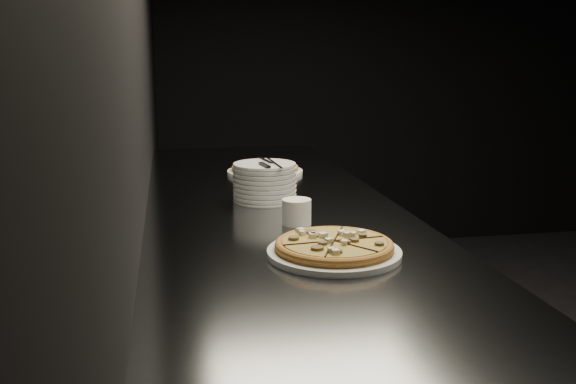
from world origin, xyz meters
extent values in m
cube|color=black|center=(-2.50, 0.00, 1.40)|extent=(0.02, 5.00, 2.80)
cube|color=black|center=(0.00, 2.50, 1.40)|extent=(5.00, 0.02, 2.80)
cube|color=slate|center=(-2.13, 0.00, 0.45)|extent=(0.70, 2.40, 0.90)
cube|color=slate|center=(-2.13, 0.00, 0.91)|extent=(0.74, 2.44, 0.02)
cylinder|color=white|center=(-2.07, -0.48, 0.93)|extent=(0.30, 0.30, 0.01)
cylinder|color=#BE8239|center=(-2.07, -0.48, 0.94)|extent=(0.29, 0.29, 0.01)
torus|color=#BE8239|center=(-2.07, -0.48, 0.95)|extent=(0.30, 0.30, 0.02)
cylinder|color=#F1D250|center=(-2.07, -0.48, 0.95)|extent=(0.26, 0.26, 0.01)
cylinder|color=white|center=(-2.08, 0.53, 0.93)|extent=(0.28, 0.28, 0.01)
cylinder|color=#BE8239|center=(-2.08, 0.53, 0.94)|extent=(0.29, 0.29, 0.01)
torus|color=#BE8239|center=(-2.08, 0.53, 0.94)|extent=(0.29, 0.29, 0.02)
cylinder|color=#9A3016|center=(-2.08, 0.53, 0.95)|extent=(0.26, 0.26, 0.01)
cylinder|color=white|center=(-2.14, 0.09, 0.93)|extent=(0.19, 0.19, 0.01)
cylinder|color=white|center=(-2.14, 0.09, 0.94)|extent=(0.19, 0.19, 0.01)
cylinder|color=white|center=(-2.14, 0.09, 0.96)|extent=(0.19, 0.19, 0.01)
cylinder|color=white|center=(-2.14, 0.09, 0.97)|extent=(0.19, 0.19, 0.01)
cylinder|color=white|center=(-2.14, 0.09, 0.98)|extent=(0.19, 0.19, 0.01)
cylinder|color=white|center=(-2.14, 0.09, 1.00)|extent=(0.19, 0.19, 0.01)
cylinder|color=white|center=(-2.14, 0.09, 1.01)|extent=(0.19, 0.19, 0.01)
cylinder|color=white|center=(-2.14, 0.09, 1.03)|extent=(0.19, 0.19, 0.01)
cube|color=#ACAFB3|center=(-2.13, 0.13, 1.04)|extent=(0.04, 0.13, 0.00)
cube|color=black|center=(-2.15, 0.04, 1.04)|extent=(0.03, 0.08, 0.01)
cube|color=#ACAFB3|center=(-2.11, 0.09, 1.04)|extent=(0.04, 0.19, 0.00)
cylinder|color=white|center=(-2.10, -0.20, 0.95)|extent=(0.08, 0.08, 0.07)
cylinder|color=black|center=(-2.10, -0.20, 0.98)|extent=(0.06, 0.06, 0.01)
camera|label=1|loc=(-2.43, -1.81, 1.37)|focal=40.00mm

